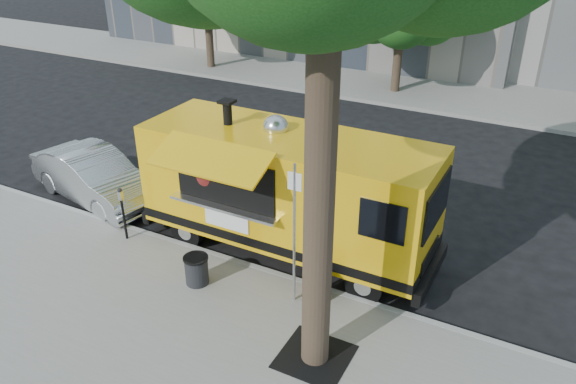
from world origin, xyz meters
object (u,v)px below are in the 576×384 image
(food_truck, at_px, (286,189))
(sedan, at_px, (94,176))
(sign_post, at_px, (294,227))
(trash_bin_right, at_px, (197,269))
(trash_bin_left, at_px, (318,285))
(parking_meter, at_px, (122,208))

(food_truck, bearing_deg, sedan, -177.98)
(sign_post, bearing_deg, trash_bin_right, -168.09)
(trash_bin_right, bearing_deg, sign_post, 11.91)
(sedan, height_order, trash_bin_left, sedan)
(sign_post, xyz_separation_m, trash_bin_left, (0.40, 0.25, -1.38))
(trash_bin_left, bearing_deg, sign_post, -147.99)
(sedan, bearing_deg, sign_post, -90.19)
(parking_meter, bearing_deg, trash_bin_left, 0.58)
(sign_post, bearing_deg, sedan, 167.18)
(parking_meter, height_order, trash_bin_left, parking_meter)
(sign_post, xyz_separation_m, trash_bin_right, (-2.05, -0.43, -1.36))
(trash_bin_right, bearing_deg, sedan, 157.40)
(parking_meter, height_order, trash_bin_right, parking_meter)
(parking_meter, distance_m, food_truck, 3.83)
(sedan, bearing_deg, trash_bin_right, -99.98)
(trash_bin_left, bearing_deg, food_truck, 135.40)
(parking_meter, distance_m, sedan, 2.65)
(sign_post, height_order, parking_meter, sign_post)
(sign_post, height_order, food_truck, food_truck)
(food_truck, bearing_deg, trash_bin_right, -113.70)
(sign_post, relative_size, parking_meter, 2.25)
(food_truck, distance_m, sedan, 5.79)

